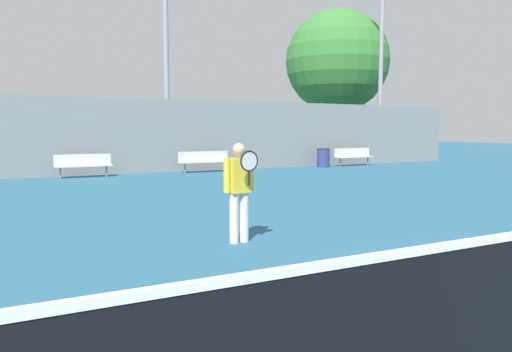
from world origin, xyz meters
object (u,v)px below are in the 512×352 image
at_px(tennis_player, 239,188).
at_px(light_pole_far_right, 382,28).
at_px(bench_courtside_near, 353,155).
at_px(bench_by_gate, 204,159).
at_px(trash_bin, 323,158).
at_px(bench_adjacent_court, 83,163).
at_px(tree_green_broad, 337,62).

relative_size(tennis_player, light_pole_far_right, 0.13).
height_order(bench_courtside_near, bench_by_gate, same).
relative_size(tennis_player, bench_by_gate, 0.71).
relative_size(bench_courtside_near, bench_by_gate, 0.97).
distance_m(bench_courtside_near, trash_bin, 1.78).
xyz_separation_m(bench_courtside_near, bench_adjacent_court, (-12.26, -0.00, -0.00)).
xyz_separation_m(bench_courtside_near, trash_bin, (-1.78, -0.07, -0.08)).
distance_m(bench_by_gate, light_pole_far_right, 12.05).
relative_size(tennis_player, bench_courtside_near, 0.74).
relative_size(bench_by_gate, light_pole_far_right, 0.19).
xyz_separation_m(bench_by_gate, trash_bin, (5.82, -0.07, -0.08)).
bearing_deg(bench_courtside_near, bench_by_gate, 180.00).
distance_m(bench_by_gate, trash_bin, 5.82).
relative_size(bench_by_gate, trash_bin, 2.49).
height_order(bench_adjacent_court, trash_bin, trash_bin).
distance_m(light_pole_far_right, trash_bin, 7.84).
height_order(bench_courtside_near, trash_bin, trash_bin).
distance_m(bench_by_gate, tree_green_broad, 13.55).
xyz_separation_m(tennis_player, bench_by_gate, (4.27, 11.91, -0.34)).
relative_size(bench_courtside_near, light_pole_far_right, 0.18).
bearing_deg(light_pole_far_right, bench_courtside_near, -156.47).
bearing_deg(tennis_player, bench_adjacent_court, 85.45).
height_order(bench_adjacent_court, tree_green_broad, tree_green_broad).
bearing_deg(trash_bin, bench_courtside_near, 2.13).
distance_m(bench_courtside_near, tree_green_broad, 8.59).
xyz_separation_m(bench_by_gate, light_pole_far_right, (10.19, 1.13, 6.32)).
height_order(light_pole_far_right, tree_green_broad, light_pole_far_right).
xyz_separation_m(bench_adjacent_court, light_pole_far_right, (14.86, 1.13, 6.32)).
distance_m(bench_adjacent_court, light_pole_far_right, 16.19).
height_order(bench_adjacent_court, light_pole_far_right, light_pole_far_right).
xyz_separation_m(light_pole_far_right, trash_bin, (-4.38, -1.20, -6.40)).
bearing_deg(bench_courtside_near, trash_bin, -177.87).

